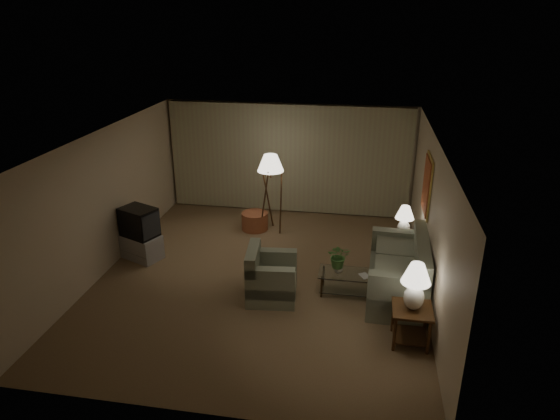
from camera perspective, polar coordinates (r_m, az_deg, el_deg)
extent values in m
plane|color=olive|center=(9.58, -2.24, -7.68)|extent=(7.00, 7.00, 0.00)
cube|color=beige|center=(12.25, 1.03, 5.93)|extent=(6.00, 0.04, 2.70)
cube|color=beige|center=(10.02, -19.39, 0.92)|extent=(0.04, 7.00, 2.70)
cube|color=beige|center=(8.90, 16.89, -1.41)|extent=(0.04, 7.00, 2.70)
cube|color=white|center=(8.57, -2.51, 8.19)|extent=(6.00, 7.00, 0.04)
cube|color=#B7B78E|center=(12.17, 0.98, 5.83)|extent=(5.85, 0.12, 2.65)
cube|color=gold|center=(9.50, 16.51, 2.71)|extent=(0.03, 0.90, 1.10)
cube|color=maroon|center=(9.50, 16.36, 2.72)|extent=(0.02, 0.80, 1.00)
cube|color=gray|center=(9.15, 13.13, -8.20)|extent=(2.02, 1.13, 0.45)
cube|color=gray|center=(8.88, -0.93, -8.81)|extent=(1.05, 1.01, 0.39)
cube|color=#351E0E|center=(7.84, 14.90, -10.95)|extent=(0.59, 0.59, 0.04)
cube|color=#351E0E|center=(8.09, 14.57, -13.69)|extent=(0.50, 0.50, 0.02)
cylinder|color=#351E0E|center=(7.77, 12.95, -13.70)|extent=(0.05, 0.05, 0.56)
cylinder|color=#351E0E|center=(8.18, 12.81, -11.70)|extent=(0.05, 0.05, 0.56)
cylinder|color=#351E0E|center=(7.83, 16.65, -13.84)|extent=(0.05, 0.05, 0.56)
cylinder|color=#351E0E|center=(8.23, 16.30, -11.85)|extent=(0.05, 0.05, 0.56)
cube|color=#351E0E|center=(10.12, 13.84, -2.98)|extent=(0.47, 0.39, 0.04)
cube|color=#351E0E|center=(10.32, 13.61, -5.29)|extent=(0.40, 0.34, 0.02)
cylinder|color=#351E0E|center=(10.10, 12.68, -4.81)|extent=(0.05, 0.05, 0.56)
cylinder|color=#351E0E|center=(10.36, 12.63, -4.08)|extent=(0.05, 0.05, 0.56)
cylinder|color=#351E0E|center=(10.13, 14.78, -4.93)|extent=(0.05, 0.05, 0.56)
cylinder|color=#351E0E|center=(10.39, 14.66, -4.20)|extent=(0.05, 0.05, 0.56)
ellipsoid|color=white|center=(7.73, 15.05, -9.63)|extent=(0.30, 0.30, 0.38)
cylinder|color=white|center=(7.61, 15.22, -8.13)|extent=(0.03, 0.03, 0.09)
cone|color=white|center=(7.52, 15.35, -6.98)|extent=(0.44, 0.44, 0.30)
ellipsoid|color=white|center=(10.04, 13.93, -2.05)|extent=(0.25, 0.25, 0.32)
cylinder|color=white|center=(9.97, 14.03, -1.03)|extent=(0.03, 0.03, 0.07)
cone|color=white|center=(9.91, 14.11, -0.26)|extent=(0.36, 0.36, 0.25)
cube|color=silver|center=(8.95, 7.61, -7.19)|extent=(0.98, 0.53, 0.02)
cube|color=silver|center=(9.10, 7.52, -8.88)|extent=(0.91, 0.46, 0.01)
cylinder|color=#3E2D19|center=(8.90, 4.77, -8.78)|extent=(0.04, 0.04, 0.40)
cylinder|color=#3E2D19|center=(9.24, 4.99, -7.54)|extent=(0.04, 0.04, 0.40)
cylinder|color=#3E2D19|center=(8.89, 10.22, -9.14)|extent=(0.04, 0.04, 0.40)
cylinder|color=#3E2D19|center=(9.23, 10.23, -7.89)|extent=(0.04, 0.04, 0.40)
cube|color=#9C9C9E|center=(10.56, -15.53, -4.04)|extent=(1.14, 1.06, 0.50)
cube|color=black|center=(10.34, -15.83, -1.33)|extent=(1.04, 0.99, 0.59)
cylinder|color=#351E0E|center=(11.00, -1.08, 4.36)|extent=(0.04, 0.04, 0.26)
cone|color=white|center=(10.94, -1.09, 5.41)|extent=(0.58, 0.58, 0.37)
cylinder|color=#A96439|center=(11.51, -2.89, -1.26)|extent=(0.65, 0.65, 0.40)
imported|color=silver|center=(8.91, 6.67, -6.62)|extent=(0.17, 0.17, 0.17)
imported|color=#477F38|center=(8.77, 6.76, -4.87)|extent=(0.44, 0.39, 0.44)
imported|color=olive|center=(8.86, 9.22, -7.52)|extent=(0.23, 0.25, 0.02)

